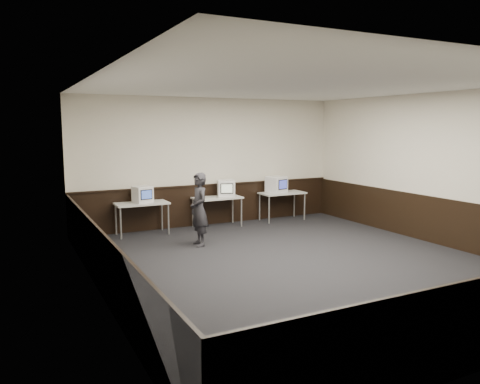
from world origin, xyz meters
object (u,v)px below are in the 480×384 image
Objects in this scene: person at (199,209)px; emac_right at (276,184)px; emac_left at (143,194)px; emac_center at (226,188)px; desk_right at (282,195)px; desk_center at (217,200)px; desk_left at (142,206)px.

emac_right is at bearing 120.05° from person.
emac_right reaches higher than emac_left.
emac_left is 2.12m from emac_center.
person is (-3.00, -1.53, 0.09)m from desk_right.
desk_center is 1.90m from emac_left.
desk_right is (1.90, 0.00, 0.00)m from desk_center.
emac_center reaches higher than desk_left.
emac_center reaches higher than desk_right.
desk_right is (3.80, 0.00, 0.00)m from desk_left.
person is (-1.34, -1.52, -0.19)m from emac_center.
desk_right is at bearing 0.00° from desk_center.
emac_left is 1.72m from person.
desk_center is 1.75m from emac_right.
person is at bearing -111.49° from emac_center.
emac_left is 0.84× the size of emac_right.
emac_right reaches higher than desk_left.
emac_right is at bearing 20.93° from emac_center.
emac_left is (0.02, -0.01, 0.26)m from desk_left.
emac_left is at bearing -160.22° from emac_center.
emac_left reaches higher than desk_left.
emac_center is (-1.66, -0.01, 0.28)m from desk_right.
person reaches higher than emac_right.
emac_center is 2.03m from person.
emac_right reaches higher than desk_center.
desk_left is 1.73m from person.
person reaches higher than desk_right.
emac_right is 3.23m from person.
desk_left is 2.58× the size of emac_left.
emac_right is (3.60, 0.03, 0.03)m from emac_left.
emac_right is (1.73, 0.02, 0.29)m from desk_center.
emac_center is (0.24, -0.01, 0.28)m from desk_center.
person reaches higher than desk_left.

